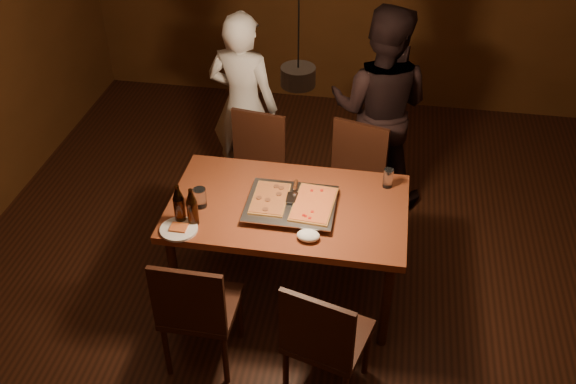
% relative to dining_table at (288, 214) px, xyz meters
% --- Properties ---
extents(room_shell, '(6.00, 6.00, 6.00)m').
position_rel_dining_table_xyz_m(room_shell, '(0.09, -0.20, 0.72)').
color(room_shell, '#35180E').
rests_on(room_shell, ground).
extents(dining_table, '(1.50, 0.90, 0.75)m').
position_rel_dining_table_xyz_m(dining_table, '(0.00, 0.00, 0.00)').
color(dining_table, brown).
rests_on(dining_table, floor).
extents(chair_far_left, '(0.48, 0.48, 0.49)m').
position_rel_dining_table_xyz_m(chair_far_left, '(-0.38, 0.75, -0.14)').
color(chair_far_left, '#38190F').
rests_on(chair_far_left, floor).
extents(chair_far_right, '(0.52, 0.52, 0.49)m').
position_rel_dining_table_xyz_m(chair_far_right, '(0.36, 0.72, -0.14)').
color(chair_far_right, '#38190F').
rests_on(chair_far_right, floor).
extents(chair_near_left, '(0.42, 0.42, 0.49)m').
position_rel_dining_table_xyz_m(chair_near_left, '(-0.41, -0.73, -0.14)').
color(chair_near_left, '#38190F').
rests_on(chair_near_left, floor).
extents(chair_near_right, '(0.52, 0.52, 0.49)m').
position_rel_dining_table_xyz_m(chair_near_right, '(0.33, -0.82, -0.14)').
color(chair_near_right, '#38190F').
rests_on(chair_near_right, floor).
extents(pizza_tray, '(0.55, 0.45, 0.05)m').
position_rel_dining_table_xyz_m(pizza_tray, '(0.03, -0.04, 0.10)').
color(pizza_tray, silver).
rests_on(pizza_tray, dining_table).
extents(pizza_meat, '(0.21, 0.34, 0.02)m').
position_rel_dining_table_xyz_m(pizza_meat, '(-0.11, -0.03, 0.13)').
color(pizza_meat, maroon).
rests_on(pizza_meat, pizza_tray).
extents(pizza_cheese, '(0.27, 0.40, 0.02)m').
position_rel_dining_table_xyz_m(pizza_cheese, '(0.17, -0.04, 0.13)').
color(pizza_cheese, gold).
rests_on(pizza_cheese, pizza_tray).
extents(spatula, '(0.11, 0.25, 0.04)m').
position_rel_dining_table_xyz_m(spatula, '(0.04, -0.00, 0.14)').
color(spatula, silver).
rests_on(spatula, pizza_tray).
extents(beer_bottle_a, '(0.07, 0.07, 0.26)m').
position_rel_dining_table_xyz_m(beer_bottle_a, '(-0.62, -0.27, 0.21)').
color(beer_bottle_a, black).
rests_on(beer_bottle_a, dining_table).
extents(beer_bottle_b, '(0.07, 0.07, 0.25)m').
position_rel_dining_table_xyz_m(beer_bottle_b, '(-0.53, -0.28, 0.20)').
color(beer_bottle_b, black).
rests_on(beer_bottle_b, dining_table).
extents(water_glass_left, '(0.08, 0.08, 0.13)m').
position_rel_dining_table_xyz_m(water_glass_left, '(-0.54, -0.10, 0.14)').
color(water_glass_left, silver).
rests_on(water_glass_left, dining_table).
extents(water_glass_right, '(0.06, 0.06, 0.13)m').
position_rel_dining_table_xyz_m(water_glass_right, '(0.61, 0.30, 0.14)').
color(water_glass_right, silver).
rests_on(water_glass_right, dining_table).
extents(plate_slice, '(0.23, 0.23, 0.03)m').
position_rel_dining_table_xyz_m(plate_slice, '(-0.60, -0.35, 0.08)').
color(plate_slice, white).
rests_on(plate_slice, dining_table).
extents(napkin, '(0.14, 0.11, 0.06)m').
position_rel_dining_table_xyz_m(napkin, '(0.17, -0.31, 0.10)').
color(napkin, white).
rests_on(napkin, dining_table).
extents(diner_white, '(0.62, 0.46, 1.54)m').
position_rel_dining_table_xyz_m(diner_white, '(-0.55, 1.15, 0.09)').
color(diner_white, white).
rests_on(diner_white, floor).
extents(diner_dark, '(0.88, 0.73, 1.63)m').
position_rel_dining_table_xyz_m(diner_dark, '(0.50, 1.20, 0.14)').
color(diner_dark, black).
rests_on(diner_dark, floor).
extents(pendant_lamp, '(0.18, 0.18, 1.10)m').
position_rel_dining_table_xyz_m(pendant_lamp, '(0.09, -0.20, 1.08)').
color(pendant_lamp, black).
rests_on(pendant_lamp, ceiling).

